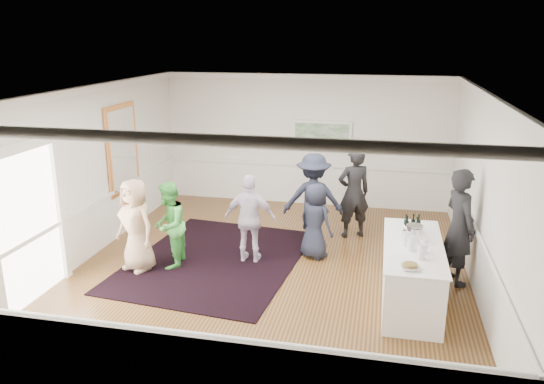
% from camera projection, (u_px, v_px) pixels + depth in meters
% --- Properties ---
extents(floor, '(8.00, 8.00, 0.00)m').
position_uv_depth(floor, '(271.00, 268.00, 9.66)').
color(floor, brown).
rests_on(floor, ground).
extents(ceiling, '(7.00, 8.00, 0.02)m').
position_uv_depth(ceiling, '(271.00, 91.00, 8.75)').
color(ceiling, white).
rests_on(ceiling, wall_back).
extents(wall_left, '(0.02, 8.00, 3.20)m').
position_uv_depth(wall_left, '(88.00, 173.00, 9.91)').
color(wall_left, white).
rests_on(wall_left, floor).
extents(wall_right, '(0.02, 8.00, 3.20)m').
position_uv_depth(wall_right, '(484.00, 196.00, 8.50)').
color(wall_right, white).
rests_on(wall_right, floor).
extents(wall_back, '(7.00, 0.02, 3.20)m').
position_uv_depth(wall_back, '(306.00, 140.00, 12.95)').
color(wall_back, white).
rests_on(wall_back, floor).
extents(wall_front, '(7.00, 0.02, 3.20)m').
position_uv_depth(wall_front, '(188.00, 286.00, 5.45)').
color(wall_front, white).
rests_on(wall_front, floor).
extents(wainscoting, '(7.00, 8.00, 1.00)m').
position_uv_depth(wainscoting, '(271.00, 243.00, 9.52)').
color(wainscoting, white).
rests_on(wainscoting, floor).
extents(mirror, '(0.05, 1.25, 1.85)m').
position_uv_depth(mirror, '(123.00, 149.00, 11.06)').
color(mirror, '#F19247').
rests_on(mirror, wall_left).
extents(doorway, '(0.10, 1.78, 2.56)m').
position_uv_depth(doorway, '(27.00, 215.00, 8.17)').
color(doorway, white).
rests_on(doorway, wall_left).
extents(landscape_painting, '(1.44, 0.06, 0.66)m').
position_uv_depth(landscape_painting, '(322.00, 134.00, 12.77)').
color(landscape_painting, white).
rests_on(landscape_painting, wall_back).
extents(area_rug, '(3.34, 4.18, 0.02)m').
position_uv_depth(area_rug, '(216.00, 260.00, 9.99)').
color(area_rug, black).
rests_on(area_rug, floor).
extents(serving_table, '(0.91, 2.38, 0.97)m').
position_uv_depth(serving_table, '(411.00, 273.00, 8.34)').
color(serving_table, white).
rests_on(serving_table, floor).
extents(bartender, '(0.74, 0.86, 2.00)m').
position_uv_depth(bartender, '(459.00, 227.00, 8.86)').
color(bartender, black).
rests_on(bartender, floor).
extents(guest_tan, '(0.97, 0.82, 1.69)m').
position_uv_depth(guest_tan, '(136.00, 225.00, 9.38)').
color(guest_tan, tan).
rests_on(guest_tan, floor).
extents(guest_green, '(0.69, 0.84, 1.59)m').
position_uv_depth(guest_green, '(169.00, 225.00, 9.53)').
color(guest_green, '#4BBB4A').
rests_on(guest_green, floor).
extents(guest_lilac, '(0.99, 0.43, 1.67)m').
position_uv_depth(guest_lilac, '(250.00, 219.00, 9.74)').
color(guest_lilac, silver).
rests_on(guest_lilac, floor).
extents(guest_dark_a, '(1.29, 0.87, 1.86)m').
position_uv_depth(guest_dark_a, '(313.00, 199.00, 10.61)').
color(guest_dark_a, '#1E2232').
rests_on(guest_dark_a, floor).
extents(guest_dark_b, '(0.82, 0.71, 1.90)m').
position_uv_depth(guest_dark_b, '(354.00, 193.00, 10.93)').
color(guest_dark_b, black).
rests_on(guest_dark_b, floor).
extents(guest_navy, '(0.85, 0.76, 1.45)m').
position_uv_depth(guest_navy, '(315.00, 221.00, 9.96)').
color(guest_navy, '#1E2232').
rests_on(guest_navy, floor).
extents(wine_bottles, '(0.27, 0.21, 0.31)m').
position_uv_depth(wine_bottles, '(412.00, 223.00, 8.68)').
color(wine_bottles, black).
rests_on(wine_bottles, serving_table).
extents(juice_pitchers, '(0.37, 0.57, 0.24)m').
position_uv_depth(juice_pitchers, '(415.00, 245.00, 7.89)').
color(juice_pitchers, '#86B741').
rests_on(juice_pitchers, serving_table).
extents(ice_bucket, '(0.26, 0.26, 0.25)m').
position_uv_depth(ice_bucket, '(414.00, 233.00, 8.36)').
color(ice_bucket, silver).
rests_on(ice_bucket, serving_table).
extents(nut_bowl, '(0.27, 0.27, 0.07)m').
position_uv_depth(nut_bowl, '(410.00, 266.00, 7.34)').
color(nut_bowl, white).
rests_on(nut_bowl, serving_table).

